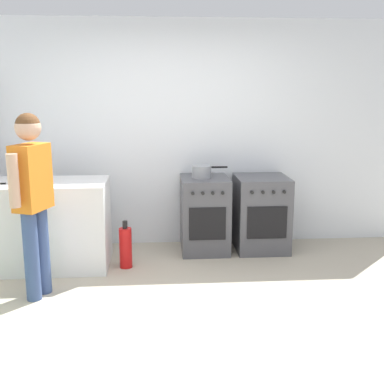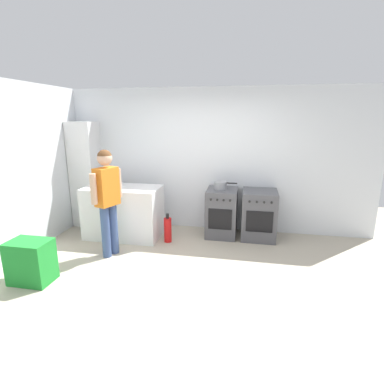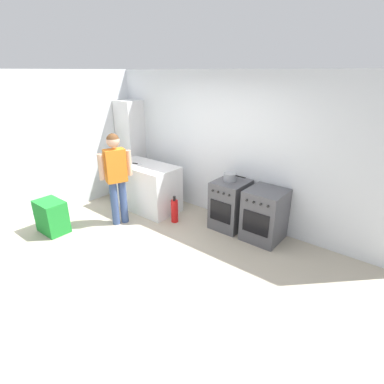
% 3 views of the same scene
% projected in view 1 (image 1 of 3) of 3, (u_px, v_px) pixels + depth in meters
% --- Properties ---
extents(ground_plane, '(8.00, 8.00, 0.00)m').
position_uv_depth(ground_plane, '(181.00, 313.00, 3.99)').
color(ground_plane, '#ADA38E').
extents(back_wall, '(6.00, 0.10, 2.60)m').
position_uv_depth(back_wall, '(172.00, 134.00, 5.61)').
color(back_wall, silver).
rests_on(back_wall, ground).
extents(counter_unit, '(1.30, 0.70, 0.90)m').
position_uv_depth(counter_unit, '(45.00, 225.00, 4.96)').
color(counter_unit, silver).
rests_on(counter_unit, ground).
extents(oven_left, '(0.53, 0.62, 0.85)m').
position_uv_depth(oven_left, '(205.00, 214.00, 5.46)').
color(oven_left, '#4C4C51').
rests_on(oven_left, ground).
extents(oven_right, '(0.58, 0.62, 0.85)m').
position_uv_depth(oven_right, '(261.00, 213.00, 5.51)').
color(oven_right, '#4C4C51').
rests_on(oven_right, ground).
extents(pot, '(0.40, 0.22, 0.14)m').
position_uv_depth(pot, '(202.00, 172.00, 5.36)').
color(pot, gray).
rests_on(pot, oven_left).
extents(knife_paring, '(0.21, 0.07, 0.01)m').
position_uv_depth(knife_paring, '(22.00, 183.00, 4.80)').
color(knife_paring, silver).
rests_on(knife_paring, counter_unit).
extents(person, '(0.31, 0.54, 1.63)m').
position_uv_depth(person, '(32.00, 190.00, 4.13)').
color(person, '#384C7A').
rests_on(person, ground).
extents(fire_extinguisher, '(0.13, 0.13, 0.50)m').
position_uv_depth(fire_extinguisher, '(126.00, 247.00, 4.97)').
color(fire_extinguisher, red).
rests_on(fire_extinguisher, ground).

